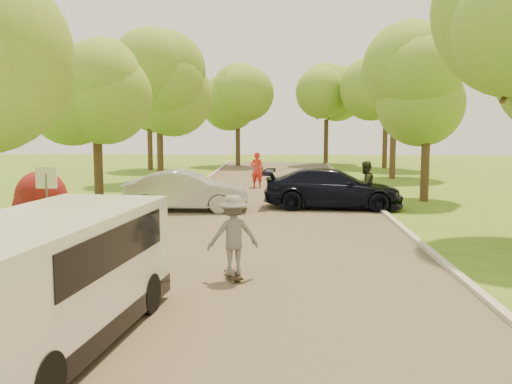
# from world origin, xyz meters

# --- Properties ---
(ground) EXTENTS (100.00, 100.00, 0.00)m
(ground) POSITION_xyz_m (0.00, 0.00, 0.00)
(ground) COLOR #42731B
(ground) RESTS_ON ground
(road) EXTENTS (8.00, 60.00, 0.01)m
(road) POSITION_xyz_m (0.00, 8.00, 0.01)
(road) COLOR #4C4438
(road) RESTS_ON ground
(curb_left) EXTENTS (0.18, 60.00, 0.12)m
(curb_left) POSITION_xyz_m (-4.05, 8.00, 0.06)
(curb_left) COLOR #B2AD9E
(curb_left) RESTS_ON ground
(curb_right) EXTENTS (0.18, 60.00, 0.12)m
(curb_right) POSITION_xyz_m (4.05, 8.00, 0.06)
(curb_right) COLOR #B2AD9E
(curb_right) RESTS_ON ground
(street_sign) EXTENTS (0.55, 0.06, 2.17)m
(street_sign) POSITION_xyz_m (-5.80, 4.00, 1.56)
(street_sign) COLOR #59595E
(street_sign) RESTS_ON ground
(red_shrub) EXTENTS (1.70, 1.70, 1.95)m
(red_shrub) POSITION_xyz_m (-6.30, 5.50, 1.10)
(red_shrub) COLOR #382619
(red_shrub) RESTS_ON ground
(tree_l_midb) EXTENTS (4.30, 4.20, 6.62)m
(tree_l_midb) POSITION_xyz_m (-6.81, 12.00, 4.59)
(tree_l_midb) COLOR #382619
(tree_l_midb) RESTS_ON ground
(tree_l_far) EXTENTS (4.92, 4.80, 7.79)m
(tree_l_far) POSITION_xyz_m (-6.39, 22.00, 5.47)
(tree_l_far) COLOR #382619
(tree_l_far) RESTS_ON ground
(tree_r_midb) EXTENTS (4.51, 4.40, 7.01)m
(tree_r_midb) POSITION_xyz_m (6.60, 14.00, 4.88)
(tree_r_midb) COLOR #382619
(tree_r_midb) RESTS_ON ground
(tree_r_far) EXTENTS (5.33, 5.20, 8.34)m
(tree_r_far) POSITION_xyz_m (7.23, 24.00, 5.83)
(tree_r_far) COLOR #382619
(tree_r_far) RESTS_ON ground
(tree_bg_a) EXTENTS (5.12, 5.00, 7.72)m
(tree_bg_a) POSITION_xyz_m (-8.78, 30.00, 5.31)
(tree_bg_a) COLOR #382619
(tree_bg_a) RESTS_ON ground
(tree_bg_b) EXTENTS (5.12, 5.00, 7.95)m
(tree_bg_b) POSITION_xyz_m (8.22, 32.00, 5.54)
(tree_bg_b) COLOR #382619
(tree_bg_b) RESTS_ON ground
(tree_bg_c) EXTENTS (4.92, 4.80, 7.33)m
(tree_bg_c) POSITION_xyz_m (-2.79, 34.00, 5.02)
(tree_bg_c) COLOR #382619
(tree_bg_c) RESTS_ON ground
(tree_bg_d) EXTENTS (5.12, 5.00, 7.72)m
(tree_bg_d) POSITION_xyz_m (4.22, 36.00, 5.31)
(tree_bg_d) COLOR #382619
(tree_bg_d) RESTS_ON ground
(minivan) EXTENTS (2.70, 5.48, 1.96)m
(minivan) POSITION_xyz_m (-3.19, -2.41, 1.04)
(minivan) COLOR white
(minivan) RESTS_ON ground
(silver_sedan) EXTENTS (4.62, 1.62, 1.52)m
(silver_sedan) POSITION_xyz_m (-3.30, 10.85, 0.76)
(silver_sedan) COLOR #9F9FA3
(silver_sedan) RESTS_ON ground
(dark_sedan) EXTENTS (5.53, 2.62, 1.56)m
(dark_sedan) POSITION_xyz_m (2.30, 11.73, 0.78)
(dark_sedan) COLOR black
(dark_sedan) RESTS_ON ground
(longboard) EXTENTS (0.49, 0.90, 0.10)m
(longboard) POSITION_xyz_m (-0.76, 1.38, 0.09)
(longboard) COLOR black
(longboard) RESTS_ON ground
(skateboarder) EXTENTS (1.23, 0.93, 1.70)m
(skateboarder) POSITION_xyz_m (-0.76, 1.38, 0.96)
(skateboarder) COLOR slate
(skateboarder) RESTS_ON longboard
(person_striped) EXTENTS (0.76, 0.60, 1.84)m
(person_striped) POSITION_xyz_m (-0.93, 18.85, 0.92)
(person_striped) COLOR red
(person_striped) RESTS_ON ground
(person_olive) EXTENTS (1.15, 1.12, 1.86)m
(person_olive) POSITION_xyz_m (3.52, 11.55, 0.93)
(person_olive) COLOR #282F1C
(person_olive) RESTS_ON ground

